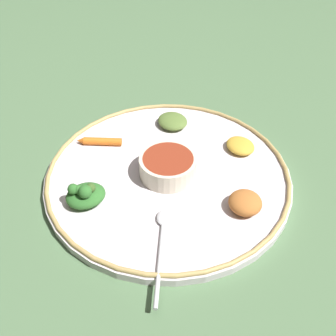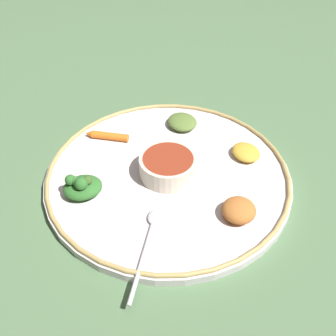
{
  "view_description": "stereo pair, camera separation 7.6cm",
  "coord_description": "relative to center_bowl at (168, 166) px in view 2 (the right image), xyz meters",
  "views": [
    {
      "loc": [
        -0.29,
        0.48,
        0.54
      ],
      "look_at": [
        0.0,
        0.0,
        0.03
      ],
      "focal_mm": 44.09,
      "sensor_mm": 36.0,
      "label": 1
    },
    {
      "loc": [
        -0.35,
        0.44,
        0.54
      ],
      "look_at": [
        0.0,
        0.0,
        0.03
      ],
      "focal_mm": 44.09,
      "sensor_mm": 36.0,
      "label": 2
    }
  ],
  "objects": [
    {
      "name": "mound_lentil_yellow",
      "position": [
        -0.09,
        -0.14,
        -0.01
      ],
      "size": [
        0.08,
        0.07,
        0.02
      ],
      "primitive_type": "ellipsoid",
      "rotation": [
        0.0,
        0.0,
        2.73
      ],
      "color": "gold",
      "rests_on": "platter"
    },
    {
      "name": "carrot_near_spoon",
      "position": [
        0.16,
        -0.0,
        -0.01
      ],
      "size": [
        0.09,
        0.06,
        0.02
      ],
      "color": "orange",
      "rests_on": "platter"
    },
    {
      "name": "greens_pile",
      "position": [
        0.09,
        0.13,
        -0.0
      ],
      "size": [
        0.09,
        0.09,
        0.05
      ],
      "color": "#2D6628",
      "rests_on": "platter"
    },
    {
      "name": "mound_chickpea",
      "position": [
        -0.16,
        0.01,
        -0.01
      ],
      "size": [
        0.08,
        0.08,
        0.03
      ],
      "primitive_type": "ellipsoid",
      "rotation": [
        0.0,
        0.0,
        0.52
      ],
      "color": "#B2662D",
      "rests_on": "platter"
    },
    {
      "name": "mound_collards",
      "position": [
        0.07,
        -0.14,
        -0.01
      ],
      "size": [
        0.08,
        0.08,
        0.02
      ],
      "primitive_type": "ellipsoid",
      "rotation": [
        0.0,
        0.0,
        5.99
      ],
      "color": "#567033",
      "rests_on": "platter"
    },
    {
      "name": "spoon",
      "position": [
        -0.07,
        0.14,
        -0.02
      ],
      "size": [
        0.1,
        0.17,
        0.01
      ],
      "color": "silver",
      "rests_on": "platter"
    },
    {
      "name": "ground_plane",
      "position": [
        0.0,
        0.0,
        -0.04
      ],
      "size": [
        2.4,
        2.4,
        0.0
      ],
      "primitive_type": "plane",
      "color": "#4C6B47"
    },
    {
      "name": "center_bowl",
      "position": [
        0.0,
        0.0,
        0.0
      ],
      "size": [
        0.11,
        0.11,
        0.04
      ],
      "color": "beige",
      "rests_on": "platter"
    },
    {
      "name": "platter_rim",
      "position": [
        0.0,
        0.0,
        -0.02
      ],
      "size": [
        0.45,
        0.45,
        0.01
      ],
      "primitive_type": "torus",
      "color": "tan",
      "rests_on": "platter"
    },
    {
      "name": "platter",
      "position": [
        0.0,
        0.0,
        -0.03
      ],
      "size": [
        0.46,
        0.46,
        0.02
      ],
      "primitive_type": "cylinder",
      "color": "silver",
      "rests_on": "ground_plane"
    }
  ]
}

